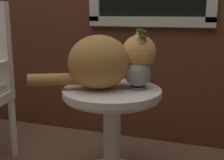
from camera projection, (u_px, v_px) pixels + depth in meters
name	position (u px, v px, depth m)	size (l,w,h in m)	color
wicker_side_table	(112.00, 118.00, 1.67)	(0.54, 0.54, 0.55)	silver
cat	(105.00, 61.00, 1.61)	(0.64, 0.41, 0.31)	#AD7A3D
pewter_vase_with_ivy	(138.00, 71.00, 1.62)	(0.15, 0.15, 0.32)	gray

